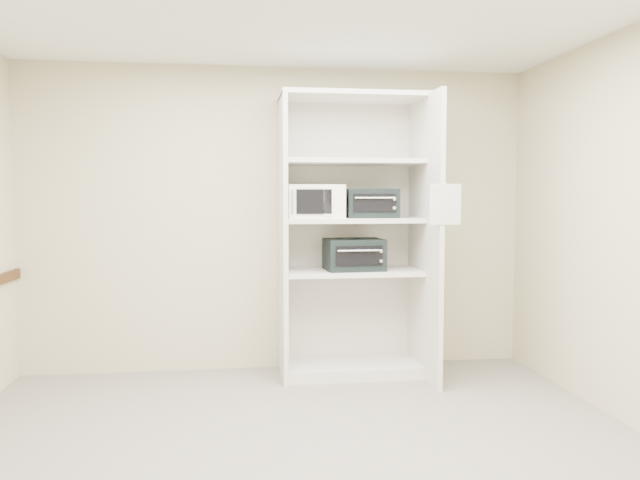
{
  "coord_description": "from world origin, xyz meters",
  "views": [
    {
      "loc": [
        -0.38,
        -3.6,
        1.55
      ],
      "look_at": [
        0.3,
        1.4,
        1.2
      ],
      "focal_mm": 35.0,
      "sensor_mm": 36.0,
      "label": 1
    }
  ],
  "objects": [
    {
      "name": "floor",
      "position": [
        0.0,
        0.0,
        0.0
      ],
      "size": [
        4.5,
        4.0,
        0.01
      ],
      "primitive_type": "cube",
      "color": "slate",
      "rests_on": "ground"
    },
    {
      "name": "wall_back",
      "position": [
        0.0,
        2.0,
        1.35
      ],
      "size": [
        4.5,
        0.02,
        2.7
      ],
      "primitive_type": "cube",
      "color": "beige",
      "rests_on": "ground"
    },
    {
      "name": "wall_front",
      "position": [
        0.0,
        -2.0,
        1.35
      ],
      "size": [
        4.5,
        0.02,
        2.7
      ],
      "primitive_type": "cube",
      "color": "beige",
      "rests_on": "ground"
    },
    {
      "name": "shelving_unit",
      "position": [
        0.67,
        1.7,
        1.13
      ],
      "size": [
        1.24,
        0.92,
        2.42
      ],
      "color": "silver",
      "rests_on": "floor"
    },
    {
      "name": "microwave",
      "position": [
        0.3,
        1.66,
        1.51
      ],
      "size": [
        0.49,
        0.38,
        0.28
      ],
      "primitive_type": "cube",
      "rotation": [
        0.0,
        0.0,
        -0.05
      ],
      "color": "white",
      "rests_on": "shelving_unit"
    },
    {
      "name": "toaster_oven_upper",
      "position": [
        0.79,
        1.69,
        1.49
      ],
      "size": [
        0.46,
        0.36,
        0.25
      ],
      "primitive_type": "cube",
      "rotation": [
        0.0,
        0.0,
        -0.08
      ],
      "color": "black",
      "rests_on": "shelving_unit"
    },
    {
      "name": "toaster_oven_lower",
      "position": [
        0.63,
        1.66,
        1.05
      ],
      "size": [
        0.5,
        0.39,
        0.27
      ],
      "primitive_type": "cube",
      "rotation": [
        0.0,
        0.0,
        0.05
      ],
      "color": "black",
      "rests_on": "shelving_unit"
    },
    {
      "name": "paper_sign",
      "position": [
        1.24,
        1.07,
        1.49
      ],
      "size": [
        0.24,
        0.01,
        0.31
      ],
      "primitive_type": "cube",
      "rotation": [
        0.0,
        0.0,
        -0.02
      ],
      "color": "white",
      "rests_on": "shelving_unit"
    }
  ]
}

